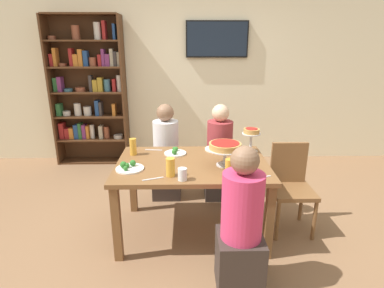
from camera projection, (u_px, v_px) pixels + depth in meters
ground_plane at (192, 231)px, 3.13m from camera, size 12.00×12.00×0.00m
rear_partition at (189, 71)px, 4.79m from camera, size 8.00×0.12×2.80m
dining_table at (192, 172)px, 2.93m from camera, size 1.41×0.96×0.74m
bookshelf at (89, 91)px, 4.66m from camera, size 1.10×0.30×2.21m
television at (217, 39)px, 4.57m from camera, size 0.92×0.05×0.52m
diner_near_right at (241, 232)px, 2.26m from camera, size 0.34×0.34×1.15m
diner_far_left at (166, 158)px, 3.71m from camera, size 0.34×0.34×1.15m
diner_far_right at (219, 159)px, 3.70m from camera, size 0.34×0.34×1.15m
chair_head_east at (290, 183)px, 3.07m from camera, size 0.40×0.40×0.87m
deep_dish_pizza_stand at (225, 147)px, 2.78m from camera, size 0.32×0.32×0.22m
personal_pizza_stand at (251, 135)px, 3.13m from camera, size 0.19×0.19×0.25m
salad_plate_near_diner at (175, 152)px, 3.12m from camera, size 0.22×0.22×0.07m
salad_plate_far_diner at (216, 148)px, 3.25m from camera, size 0.24×0.24×0.06m
salad_plate_spare at (129, 167)px, 2.74m from camera, size 0.25×0.25×0.07m
beer_glass_amber_tall at (229, 169)px, 2.54m from camera, size 0.07×0.07×0.17m
beer_glass_amber_short at (133, 147)px, 3.08m from camera, size 0.07×0.07×0.17m
beer_glass_amber_spare at (170, 167)px, 2.58m from camera, size 0.08×0.08×0.16m
water_glass_clear_near at (182, 174)px, 2.51m from camera, size 0.08×0.08×0.10m
cutlery_fork_near at (154, 150)px, 3.24m from camera, size 0.18×0.04×0.00m
cutlery_knife_near at (153, 179)px, 2.54m from camera, size 0.17×0.08×0.00m
cutlery_fork_far at (261, 177)px, 2.57m from camera, size 0.18×0.07×0.00m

